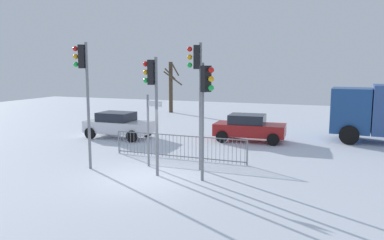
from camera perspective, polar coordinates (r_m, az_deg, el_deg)
name	(u,v)px	position (r m, az deg, el deg)	size (l,w,h in m)	color
ground_plane	(145,178)	(14.16, -7.09, -8.68)	(60.00, 60.00, 0.00)	silver
traffic_light_foreground_right	(197,78)	(14.62, 0.74, 6.33)	(0.53, 0.39, 4.96)	slate
traffic_light_mid_right	(84,77)	(15.42, -15.96, 6.18)	(0.55, 0.37, 4.99)	slate
traffic_light_mid_left	(153,89)	(13.98, -5.92, 4.58)	(0.57, 0.32, 4.40)	slate
traffic_light_rear_right	(206,95)	(13.13, 2.04, 3.73)	(0.53, 0.40, 4.19)	slate
direction_sign_post	(149,126)	(15.43, -6.43, -0.97)	(0.77, 0.26, 2.95)	slate
pedestrian_guard_railing	(179,147)	(16.80, -2.00, -4.02)	(6.21, 0.10, 1.07)	slate
car_red_far	(249,127)	(20.98, 8.55, -1.09)	(3.90, 2.12, 1.47)	maroon
car_white_near	(118,124)	(22.15, -11.02, -0.67)	(3.81, 1.94, 1.47)	silver
bare_tree_left	(171,86)	(33.77, -3.17, 5.14)	(1.55, 1.64, 4.47)	#473828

